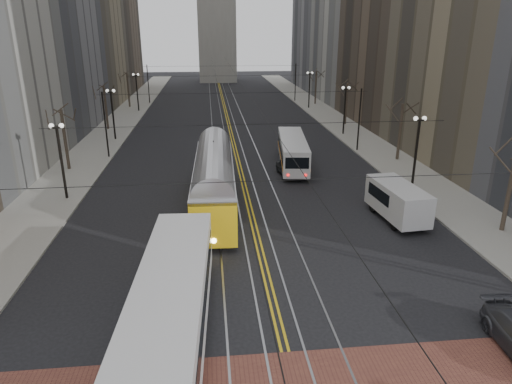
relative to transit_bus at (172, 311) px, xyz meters
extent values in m
plane|color=black|center=(4.47, 0.00, -1.60)|extent=(260.00, 260.00, 0.00)
cube|color=gray|center=(-10.53, 45.00, -1.52)|extent=(5.00, 140.00, 0.15)
cube|color=gray|center=(19.47, 45.00, -1.52)|extent=(5.00, 140.00, 0.15)
cube|color=gray|center=(4.47, 45.00, -1.59)|extent=(4.80, 130.00, 0.02)
cube|color=gold|center=(4.47, 45.00, -1.59)|extent=(0.42, 130.00, 0.01)
cylinder|color=black|center=(-9.23, 18.00, 1.20)|extent=(0.20, 0.20, 5.60)
cylinder|color=black|center=(-9.23, 38.00, 1.20)|extent=(0.20, 0.20, 5.60)
cylinder|color=black|center=(-9.23, 58.00, 1.20)|extent=(0.20, 0.20, 5.60)
cylinder|color=black|center=(18.17, 18.00, 1.20)|extent=(0.20, 0.20, 5.60)
cylinder|color=black|center=(18.17, 38.00, 1.20)|extent=(0.20, 0.20, 5.60)
cylinder|color=black|center=(18.17, 58.00, 1.20)|extent=(0.20, 0.20, 5.60)
cylinder|color=#382D23|center=(-11.23, 26.00, 1.20)|extent=(0.28, 0.28, 5.60)
cylinder|color=#382D23|center=(-11.23, 44.00, 1.20)|extent=(0.28, 0.28, 5.60)
cylinder|color=#382D23|center=(-11.23, 62.00, 1.20)|extent=(0.28, 0.28, 5.60)
cylinder|color=#382D23|center=(20.17, 9.00, 1.20)|extent=(0.28, 0.28, 5.60)
cylinder|color=#382D23|center=(20.17, 26.00, 1.20)|extent=(0.28, 0.28, 5.60)
cylinder|color=#382D23|center=(20.17, 44.00, 1.20)|extent=(0.28, 0.28, 5.60)
cylinder|color=#382D23|center=(20.17, 62.00, 1.20)|extent=(0.28, 0.28, 5.60)
cylinder|color=black|center=(2.97, 45.00, 4.40)|extent=(0.03, 120.00, 0.03)
cylinder|color=black|center=(5.97, 45.00, 4.40)|extent=(0.03, 120.00, 0.03)
cylinder|color=black|center=(-8.43, 30.00, 1.70)|extent=(0.16, 0.16, 6.60)
cylinder|color=black|center=(-8.43, 66.00, 1.70)|extent=(0.16, 0.16, 6.60)
cylinder|color=black|center=(17.37, 30.00, 1.70)|extent=(0.16, 0.16, 6.60)
cylinder|color=black|center=(17.37, 66.00, 1.70)|extent=(0.16, 0.16, 6.60)
cube|color=#BDBDBD|center=(0.00, 0.00, 0.00)|extent=(3.31, 12.91, 3.20)
cube|color=yellow|center=(1.97, 15.12, 0.14)|extent=(3.12, 14.82, 3.48)
cube|color=silver|center=(9.47, 25.04, -0.23)|extent=(3.43, 10.71, 2.74)
cube|color=silver|center=(14.19, 11.62, -0.36)|extent=(2.65, 5.77, 2.47)
imported|color=#3A3D41|center=(8.65, 22.32, -0.92)|extent=(2.04, 4.13, 1.35)
camera|label=1|loc=(1.72, -15.90, 10.64)|focal=32.00mm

